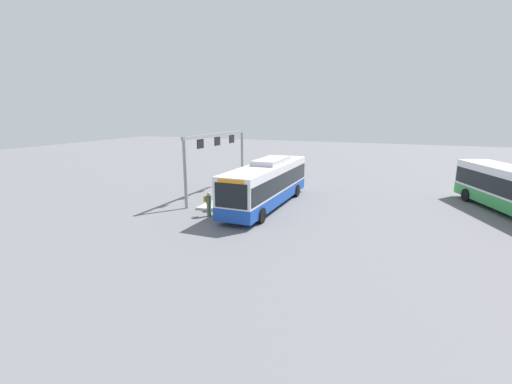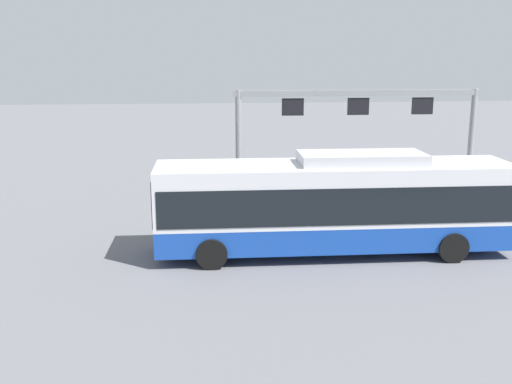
# 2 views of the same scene
# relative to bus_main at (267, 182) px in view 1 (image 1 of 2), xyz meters

# --- Properties ---
(ground_plane) EXTENTS (120.00, 120.00, 0.00)m
(ground_plane) POSITION_rel_bus_main_xyz_m (0.01, -0.00, -1.81)
(ground_plane) COLOR slate
(platform_curb) EXTENTS (10.00, 2.80, 0.16)m
(platform_curb) POSITION_rel_bus_main_xyz_m (-2.02, -2.98, -1.73)
(platform_curb) COLOR #B2ADA3
(platform_curb) RESTS_ON ground
(bus_main) EXTENTS (11.92, 2.81, 3.46)m
(bus_main) POSITION_rel_bus_main_xyz_m (0.00, 0.00, 0.00)
(bus_main) COLOR #1947AD
(bus_main) RESTS_ON ground
(person_boarding) EXTENTS (0.41, 0.57, 1.67)m
(person_boarding) POSITION_rel_bus_main_xyz_m (4.05, -2.69, -0.92)
(person_boarding) COLOR #476B4C
(person_boarding) RESTS_ON ground
(person_waiting_near) EXTENTS (0.47, 0.60, 1.67)m
(person_waiting_near) POSITION_rel_bus_main_xyz_m (2.36, -2.75, -0.76)
(person_waiting_near) COLOR gray
(person_waiting_near) RESTS_ON platform_curb
(person_waiting_mid) EXTENTS (0.38, 0.55, 1.67)m
(person_waiting_mid) POSITION_rel_bus_main_xyz_m (1.03, -2.74, -0.76)
(person_waiting_mid) COLOR gray
(person_waiting_mid) RESTS_ON platform_curb
(platform_sign_gantry) EXTENTS (10.34, 0.24, 5.20)m
(platform_sign_gantry) POSITION_rel_bus_main_xyz_m (-2.09, -5.20, 1.99)
(platform_sign_gantry) COLOR gray
(platform_sign_gantry) RESTS_ON ground
(trash_bin) EXTENTS (0.52, 0.52, 0.90)m
(trash_bin) POSITION_rel_bus_main_xyz_m (-6.26, -3.09, -1.20)
(trash_bin) COLOR #2D5133
(trash_bin) RESTS_ON platform_curb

